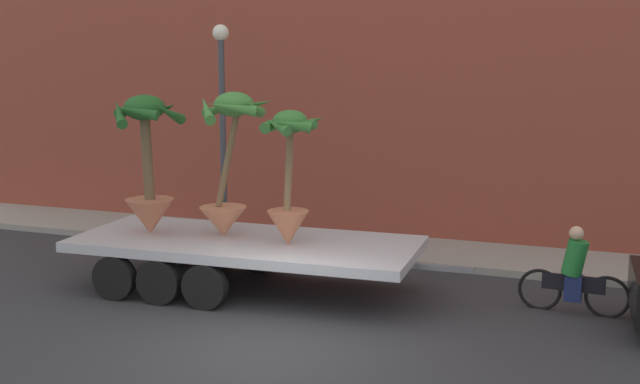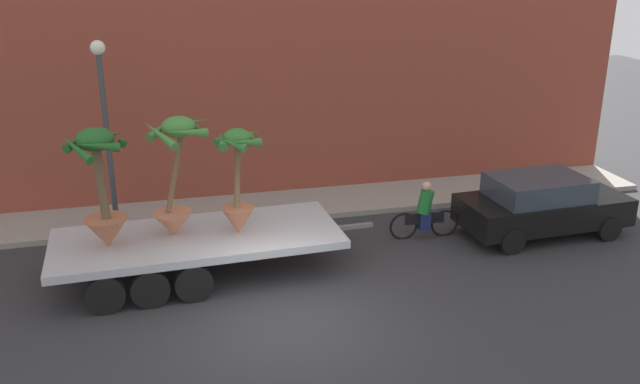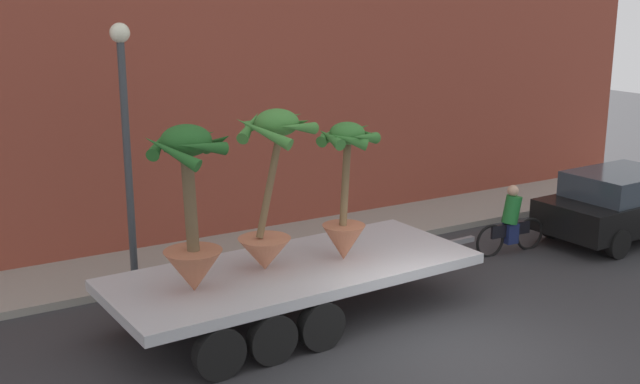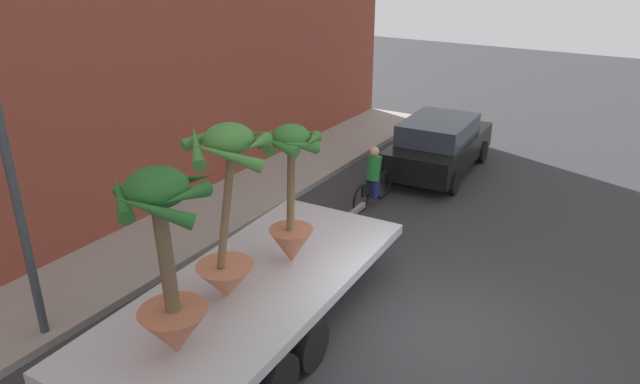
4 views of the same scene
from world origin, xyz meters
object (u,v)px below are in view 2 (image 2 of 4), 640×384
(flatbed_trailer, at_px, (187,244))
(street_lamp, at_px, (105,113))
(potted_palm_front, at_px, (238,183))
(potted_palm_rear, at_px, (102,192))
(parked_car, at_px, (541,204))
(potted_palm_middle, at_px, (176,178))
(cyclist, at_px, (425,213))

(flatbed_trailer, distance_m, street_lamp, 4.11)
(flatbed_trailer, height_order, potted_palm_front, potted_palm_front)
(potted_palm_front, xyz_separation_m, street_lamp, (-2.83, 2.99, 1.06))
(potted_palm_rear, distance_m, potted_palm_front, 2.84)
(flatbed_trailer, height_order, parked_car, parked_car)
(potted_palm_rear, xyz_separation_m, potted_palm_middle, (1.52, 0.32, 0.07))
(potted_palm_middle, distance_m, parked_car, 9.25)
(cyclist, relative_size, street_lamp, 0.38)
(potted_palm_rear, height_order, cyclist, potted_palm_rear)
(potted_palm_front, height_order, cyclist, potted_palm_front)
(cyclist, distance_m, street_lamp, 8.34)
(potted_palm_rear, bearing_deg, potted_palm_front, 1.57)
(parked_car, bearing_deg, cyclist, 170.03)
(parked_car, height_order, street_lamp, street_lamp)
(potted_palm_rear, relative_size, street_lamp, 0.54)
(potted_palm_middle, distance_m, potted_palm_front, 1.34)
(potted_palm_rear, xyz_separation_m, cyclist, (7.67, 0.97, -1.57))
(potted_palm_rear, distance_m, cyclist, 7.89)
(potted_palm_front, distance_m, street_lamp, 4.25)
(potted_palm_front, distance_m, parked_car, 7.94)
(parked_car, bearing_deg, flatbed_trailer, -178.50)
(potted_palm_front, bearing_deg, street_lamp, 133.42)
(potted_palm_rear, xyz_separation_m, potted_palm_front, (2.84, 0.08, -0.07))
(potted_palm_rear, bearing_deg, street_lamp, 89.81)
(potted_palm_middle, relative_size, street_lamp, 0.56)
(flatbed_trailer, height_order, potted_palm_rear, potted_palm_rear)
(cyclist, bearing_deg, street_lamp, 164.67)
(cyclist, bearing_deg, potted_palm_middle, -174.00)
(potted_palm_middle, height_order, parked_car, potted_palm_middle)
(potted_palm_rear, relative_size, potted_palm_middle, 0.97)
(potted_palm_rear, height_order, potted_palm_front, potted_palm_rear)
(potted_palm_rear, height_order, street_lamp, street_lamp)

